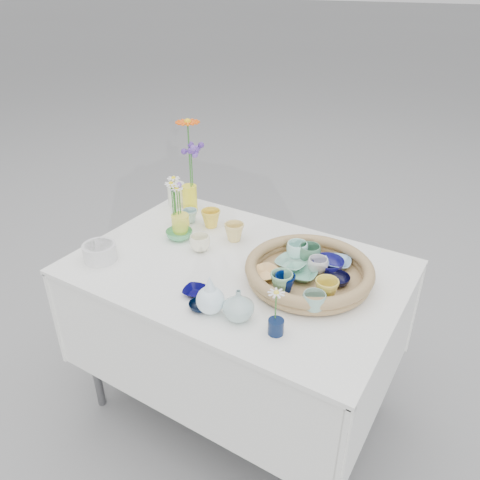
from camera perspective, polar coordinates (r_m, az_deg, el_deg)
The scene contains 34 objects.
ground at distance 2.34m, azimuth -0.27°, elevation -19.14°, with size 80.00×80.00×0.00m, color gray.
display_table at distance 2.34m, azimuth -0.27°, elevation -19.14°, with size 1.26×0.86×0.77m, color white, non-canonical shape.
wicker_tray at distance 1.74m, azimuth 8.40°, elevation -3.86°, with size 0.47×0.47×0.08m, color olive, non-canonical shape.
tray_ceramic_0 at distance 1.80m, azimuth 10.69°, elevation -2.93°, with size 0.12×0.12×0.04m, color #120F57.
tray_ceramic_1 at distance 1.73m, azimuth 11.69°, elevation -4.76°, with size 0.10×0.10×0.03m, color black.
tray_ceramic_2 at distance 1.63m, azimuth 10.48°, elevation -5.96°, with size 0.08×0.08×0.08m, color gold.
tray_ceramic_3 at distance 1.74m, azimuth 7.44°, elevation -4.13°, with size 0.12×0.12×0.03m, color #63A589.
tray_ceramic_4 at distance 1.65m, azimuth 5.07°, elevation -5.17°, with size 0.08×0.08×0.07m, color #7ABA8B.
tray_ceramic_5 at distance 1.80m, azimuth 6.29°, elevation -2.86°, with size 0.12×0.12×0.03m, color #86B9A5.
tray_ceramic_6 at distance 1.85m, azimuth 6.97°, elevation -1.25°, with size 0.08×0.08×0.07m, color #C0FDF5.
tray_ceramic_7 at distance 1.77m, azimuth 9.46°, elevation -3.08°, with size 0.08×0.08×0.06m, color silver.
tray_ceramic_8 at distance 1.83m, azimuth 11.76°, elevation -2.72°, with size 0.11×0.11×0.03m, color #81B3D3.
tray_ceramic_9 at distance 1.65m, azimuth 5.50°, elevation -5.26°, with size 0.07×0.07×0.07m, color #000F45.
tray_ceramic_10 at distance 1.73m, azimuth 3.16°, elevation -4.12°, with size 0.11×0.11×0.03m, color #EFBA6D.
tray_ceramic_11 at distance 1.58m, azimuth 9.02°, elevation -7.45°, with size 0.08×0.08×0.06m, color #86B3A3.
tray_ceramic_12 at distance 1.83m, azimuth 8.47°, elevation -1.63°, with size 0.09×0.09×0.07m, color #457758.
loose_ceramic_0 at distance 2.10m, azimuth -3.56°, elevation 2.63°, with size 0.09×0.09×0.08m, color yellow.
loose_ceramic_1 at distance 1.99m, azimuth -0.71°, elevation 0.98°, with size 0.08×0.08×0.08m, color #E4C872.
loose_ceramic_2 at distance 2.03m, azimuth -7.41°, elevation 0.68°, with size 0.11×0.11×0.04m, color #4BA368.
loose_ceramic_3 at distance 1.92m, azimuth -4.91°, elevation -0.37°, with size 0.08×0.08×0.07m, color white.
loose_ceramic_4 at distance 1.68m, azimuth -5.44°, elevation -6.26°, with size 0.09×0.09×0.02m, color #02003C.
loose_ceramic_5 at distance 2.15m, azimuth -6.08°, elevation 2.93°, with size 0.07×0.07×0.06m, color #95BFBA.
loose_ceramic_6 at distance 1.61m, azimuth -4.89°, elevation -8.02°, with size 0.08×0.08×0.02m, color black.
fluted_bowl at distance 1.94m, azimuth -16.72°, elevation -1.42°, with size 0.13×0.13×0.07m, color silver, non-canonical shape.
bud_vase_paleblue at distance 1.56m, azimuth -3.67°, elevation -6.57°, with size 0.10×0.10×0.15m, color white, non-canonical shape.
bud_vase_seafoam at distance 1.54m, azimuth -0.20°, elevation -7.88°, with size 0.10×0.10×0.11m, color #A0BEBB.
bud_vase_cobalt at distance 1.50m, azimuth 4.39°, elevation -10.50°, with size 0.05×0.05×0.05m, color #0B193B.
single_daisy at distance 1.46m, azimuth 4.39°, elevation -7.99°, with size 0.06×0.06×0.12m, color white, non-canonical shape.
tall_vase_yellow at distance 2.25m, azimuth -6.13°, elevation 5.07°, with size 0.07×0.07×0.13m, color yellow.
gerbera at distance 2.16m, azimuth -6.18°, elevation 10.21°, with size 0.12×0.12×0.32m, color #FF5708, non-canonical shape.
hydrangea at distance 2.20m, azimuth -5.89°, elevation 8.78°, with size 0.07×0.07×0.25m, color #532F95, non-canonical shape.
white_pitcher at distance 2.32m, azimuth -7.76°, elevation 5.54°, with size 0.12×0.08×0.11m, color white, non-canonical shape.
daisy_cup at distance 2.07m, azimuth -7.26°, elevation 2.01°, with size 0.08×0.08×0.08m, color #F3E544.
daisy_posy at distance 2.02m, azimuth -7.79°, elevation 5.22°, with size 0.08×0.08×0.17m, color white, non-canonical shape.
Camera 1 is at (0.82, -1.31, 1.75)m, focal length 35.00 mm.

